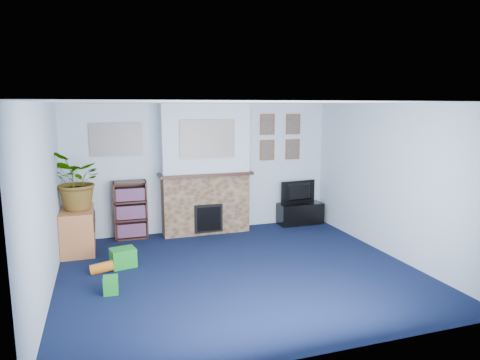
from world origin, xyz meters
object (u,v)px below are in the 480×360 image
object	(u,v)px
tv_stand	(300,213)
bookshelf	(131,211)
television	(300,192)
sideboard	(78,230)

from	to	relation	value
tv_stand	bookshelf	world-z (taller)	bookshelf
television	bookshelf	world-z (taller)	bookshelf
tv_stand	television	bearing A→B (deg)	90.00
tv_stand	sideboard	xyz separation A→B (m)	(-4.19, -0.38, 0.12)
television	sideboard	xyz separation A→B (m)	(-4.19, -0.40, -0.30)
television	bookshelf	size ratio (longest dim) A/B	0.73
tv_stand	bookshelf	distance (m)	3.33
bookshelf	sideboard	size ratio (longest dim) A/B	1.15
tv_stand	bookshelf	bearing A→B (deg)	178.68
bookshelf	television	bearing A→B (deg)	-0.98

